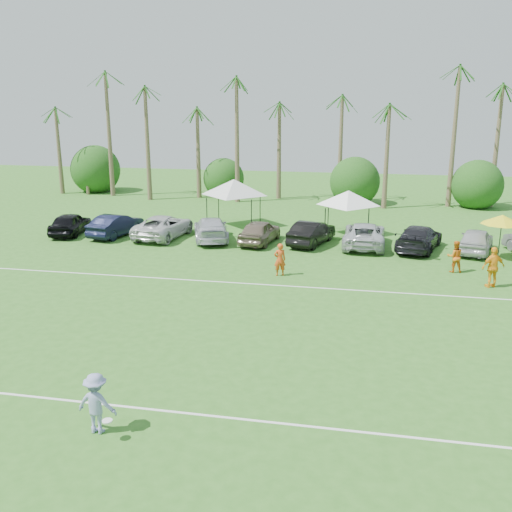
# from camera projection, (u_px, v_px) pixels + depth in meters

# --- Properties ---
(ground) EXTENTS (120.00, 120.00, 0.00)m
(ground) POSITION_uv_depth(u_px,v_px,m) (71.00, 444.00, 14.71)
(ground) COLOR #316B20
(ground) RESTS_ON ground
(field_lines) EXTENTS (80.00, 12.10, 0.01)m
(field_lines) POSITION_uv_depth(u_px,v_px,m) (174.00, 327.00, 22.28)
(field_lines) COLOR white
(field_lines) RESTS_ON ground
(palm_tree_0) EXTENTS (2.40, 2.40, 8.90)m
(palm_tree_0) POSITION_uv_depth(u_px,v_px,m) (52.00, 113.00, 52.87)
(palm_tree_0) COLOR brown
(palm_tree_0) RESTS_ON ground
(palm_tree_1) EXTENTS (2.40, 2.40, 9.90)m
(palm_tree_1) POSITION_uv_depth(u_px,v_px,m) (102.00, 104.00, 51.70)
(palm_tree_1) COLOR brown
(palm_tree_1) RESTS_ON ground
(palm_tree_2) EXTENTS (2.40, 2.40, 10.90)m
(palm_tree_2) POSITION_uv_depth(u_px,v_px,m) (153.00, 94.00, 50.53)
(palm_tree_2) COLOR brown
(palm_tree_2) RESTS_ON ground
(palm_tree_3) EXTENTS (2.40, 2.40, 11.90)m
(palm_tree_3) POSITION_uv_depth(u_px,v_px,m) (196.00, 84.00, 49.55)
(palm_tree_3) COLOR brown
(palm_tree_3) RESTS_ON ground
(palm_tree_4) EXTENTS (2.40, 2.40, 8.90)m
(palm_tree_4) POSITION_uv_depth(u_px,v_px,m) (241.00, 114.00, 49.48)
(palm_tree_4) COLOR brown
(palm_tree_4) RESTS_ON ground
(palm_tree_5) EXTENTS (2.40, 2.40, 9.90)m
(palm_tree_5) POSITION_uv_depth(u_px,v_px,m) (287.00, 104.00, 48.49)
(palm_tree_5) COLOR brown
(palm_tree_5) RESTS_ON ground
(palm_tree_6) EXTENTS (2.40, 2.40, 10.90)m
(palm_tree_6) POSITION_uv_depth(u_px,v_px,m) (335.00, 93.00, 47.51)
(palm_tree_6) COLOR brown
(palm_tree_6) RESTS_ON ground
(palm_tree_7) EXTENTS (2.40, 2.40, 11.90)m
(palm_tree_7) POSITION_uv_depth(u_px,v_px,m) (384.00, 82.00, 46.54)
(palm_tree_7) COLOR brown
(palm_tree_7) RESTS_ON ground
(palm_tree_8) EXTENTS (2.40, 2.40, 8.90)m
(palm_tree_8) POSITION_uv_depth(u_px,v_px,m) (445.00, 115.00, 46.27)
(palm_tree_8) COLOR brown
(palm_tree_8) RESTS_ON ground
(palm_tree_9) EXTENTS (2.40, 2.40, 9.90)m
(palm_tree_9) POSITION_uv_depth(u_px,v_px,m) (512.00, 104.00, 45.10)
(palm_tree_9) COLOR brown
(palm_tree_9) RESTS_ON ground
(bush_tree_0) EXTENTS (4.00, 4.00, 4.00)m
(bush_tree_0) POSITION_uv_depth(u_px,v_px,m) (92.00, 174.00, 54.74)
(bush_tree_0) COLOR brown
(bush_tree_0) RESTS_ON ground
(bush_tree_1) EXTENTS (4.00, 4.00, 4.00)m
(bush_tree_1) POSITION_uv_depth(u_px,v_px,m) (223.00, 178.00, 52.29)
(bush_tree_1) COLOR brown
(bush_tree_1) RESTS_ON ground
(bush_tree_2) EXTENTS (4.00, 4.00, 4.00)m
(bush_tree_2) POSITION_uv_depth(u_px,v_px,m) (355.00, 181.00, 50.02)
(bush_tree_2) COLOR brown
(bush_tree_2) RESTS_ON ground
(bush_tree_3) EXTENTS (4.00, 4.00, 4.00)m
(bush_tree_3) POSITION_uv_depth(u_px,v_px,m) (475.00, 184.00, 48.14)
(bush_tree_3) COLOR brown
(bush_tree_3) RESTS_ON ground
(sideline_player_a) EXTENTS (0.71, 0.59, 1.68)m
(sideline_player_a) POSITION_uv_depth(u_px,v_px,m) (280.00, 260.00, 28.74)
(sideline_player_a) COLOR #E14D19
(sideline_player_a) RESTS_ON ground
(sideline_player_b) EXTENTS (0.88, 0.73, 1.66)m
(sideline_player_b) POSITION_uv_depth(u_px,v_px,m) (455.00, 257.00, 29.33)
(sideline_player_b) COLOR orange
(sideline_player_b) RESTS_ON ground
(sideline_player_c) EXTENTS (1.25, 0.90, 1.97)m
(sideline_player_c) POSITION_uv_depth(u_px,v_px,m) (493.00, 267.00, 26.87)
(sideline_player_c) COLOR #FFA51C
(sideline_player_c) RESTS_ON ground
(canopy_tent_left) EXTENTS (4.78, 4.78, 3.87)m
(canopy_tent_left) POSITION_uv_depth(u_px,v_px,m) (234.00, 179.00, 39.64)
(canopy_tent_left) COLOR black
(canopy_tent_left) RESTS_ON ground
(canopy_tent_right) EXTENTS (4.23, 4.23, 3.43)m
(canopy_tent_right) POSITION_uv_depth(u_px,v_px,m) (349.00, 191.00, 37.16)
(canopy_tent_right) COLOR black
(canopy_tent_right) RESTS_ON ground
(market_umbrella) EXTENTS (2.29, 2.29, 2.55)m
(market_umbrella) POSITION_uv_depth(u_px,v_px,m) (502.00, 220.00, 31.25)
(market_umbrella) COLOR black
(market_umbrella) RESTS_ON ground
(frisbee_player) EXTENTS (1.15, 0.82, 1.68)m
(frisbee_player) POSITION_uv_depth(u_px,v_px,m) (96.00, 403.00, 15.03)
(frisbee_player) COLOR #8891C1
(frisbee_player) RESTS_ON ground
(parked_car_0) EXTENTS (2.29, 4.49, 1.46)m
(parked_car_0) POSITION_uv_depth(u_px,v_px,m) (70.00, 223.00, 37.78)
(parked_car_0) COLOR black
(parked_car_0) RESTS_ON ground
(parked_car_1) EXTENTS (2.36, 4.65, 1.46)m
(parked_car_1) POSITION_uv_depth(u_px,v_px,m) (116.00, 225.00, 37.28)
(parked_car_1) COLOR black
(parked_car_1) RESTS_ON ground
(parked_car_2) EXTENTS (2.97, 5.49, 1.46)m
(parked_car_2) POSITION_uv_depth(u_px,v_px,m) (164.00, 226.00, 36.91)
(parked_car_2) COLOR silver
(parked_car_2) RESTS_ON ground
(parked_car_3) EXTENTS (3.54, 5.43, 1.46)m
(parked_car_3) POSITION_uv_depth(u_px,v_px,m) (211.00, 229.00, 36.22)
(parked_car_3) COLOR silver
(parked_car_3) RESTS_ON ground
(parked_car_4) EXTENTS (2.29, 4.49, 1.46)m
(parked_car_4) POSITION_uv_depth(u_px,v_px,m) (260.00, 232.00, 35.42)
(parked_car_4) COLOR #776654
(parked_car_4) RESTS_ON ground
(parked_car_5) EXTENTS (2.72, 4.70, 1.46)m
(parked_car_5) POSITION_uv_depth(u_px,v_px,m) (312.00, 233.00, 35.13)
(parked_car_5) COLOR black
(parked_car_5) RESTS_ON ground
(parked_car_6) EXTENTS (2.49, 5.29, 1.46)m
(parked_car_6) POSITION_uv_depth(u_px,v_px,m) (364.00, 235.00, 34.62)
(parked_car_6) COLOR silver
(parked_car_6) RESTS_ON ground
(parked_car_7) EXTENTS (3.34, 5.41, 1.46)m
(parked_car_7) POSITION_uv_depth(u_px,v_px,m) (419.00, 238.00, 33.82)
(parked_car_7) COLOR black
(parked_car_7) RESTS_ON ground
(parked_car_8) EXTENTS (2.77, 4.59, 1.46)m
(parked_car_8) POSITION_uv_depth(u_px,v_px,m) (476.00, 240.00, 33.17)
(parked_car_8) COLOR #BDBDBF
(parked_car_8) RESTS_ON ground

